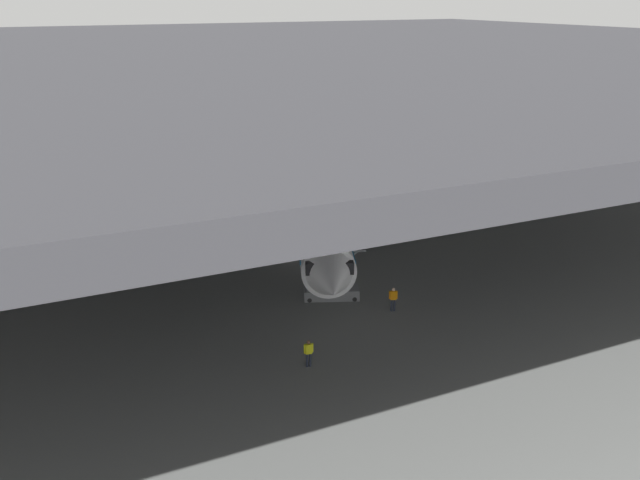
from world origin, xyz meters
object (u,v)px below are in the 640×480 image
object	(u,v)px
crew_worker_near_nose	(309,352)
crew_worker_by_stairs	(393,298)
boarding_stairs	(332,288)
baggage_tug	(380,218)
airplane_main	(317,212)

from	to	relation	value
crew_worker_near_nose	crew_worker_by_stairs	distance (m)	9.07
boarding_stairs	crew_worker_by_stairs	bearing A→B (deg)	-57.13
crew_worker_by_stairs	baggage_tug	distance (m)	19.00
airplane_main	baggage_tug	xyz separation A→B (m)	(8.35, 4.31, -2.74)
boarding_stairs	crew_worker_near_nose	distance (m)	9.72
crew_worker_by_stairs	boarding_stairs	bearing A→B (deg)	122.87
boarding_stairs	airplane_main	bearing A→B (deg)	69.65
airplane_main	crew_worker_near_nose	xyz separation A→B (m)	(-8.84, -16.54, -2.39)
crew_worker_near_nose	baggage_tug	xyz separation A→B (m)	(17.20, 20.85, -0.35)
airplane_main	baggage_tug	distance (m)	9.79
boarding_stairs	crew_worker_by_stairs	distance (m)	4.41
airplane_main	baggage_tug	bearing A→B (deg)	27.29
airplane_main	crew_worker_by_stairs	distance (m)	12.58
crew_worker_by_stairs	baggage_tug	xyz separation A→B (m)	(9.16, 16.64, -0.37)
crew_worker_by_stairs	crew_worker_near_nose	bearing A→B (deg)	-152.32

